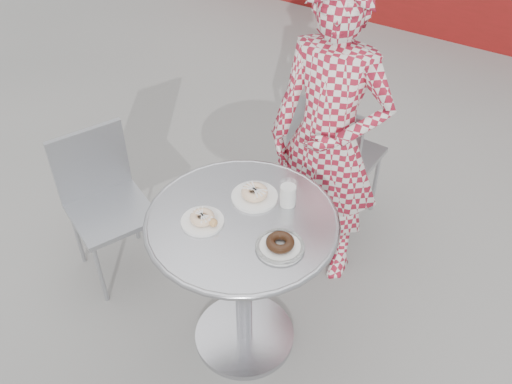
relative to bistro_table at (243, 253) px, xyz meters
The scene contains 9 objects.
ground 0.60m from the bistro_table, 89.95° to the left, with size 60.00×60.00×0.00m, color gray.
bistro_table is the anchor object (origin of this frame).
chair_far 1.04m from the bistro_table, 91.62° to the left, with size 0.43×0.44×0.87m.
chair_left 0.89m from the bistro_table, behind, with size 0.51×0.50×0.80m.
seated_person 0.68m from the bistro_table, 84.99° to the left, with size 0.58×0.38×1.58m, color maroon.
plate_far 0.25m from the bistro_table, 100.64° to the left, with size 0.19×0.19×0.05m.
plate_near 0.26m from the bistro_table, 141.90° to the right, with size 0.17×0.17×0.05m.
plate_checker 0.30m from the bistro_table, 14.67° to the right, with size 0.19×0.19×0.05m.
milk_cup 0.32m from the bistro_table, 58.10° to the left, with size 0.07×0.07×0.11m.
Camera 1 is at (0.90, -1.38, 2.35)m, focal length 40.00 mm.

